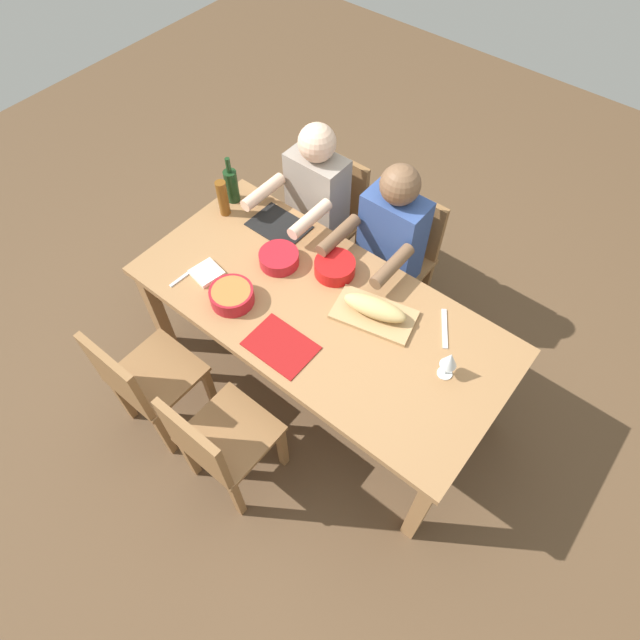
# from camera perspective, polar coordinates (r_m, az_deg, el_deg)

# --- Properties ---
(ground_plane) EXTENTS (8.00, 8.00, 0.00)m
(ground_plane) POSITION_cam_1_polar(r_m,az_deg,el_deg) (3.29, 0.00, -6.35)
(ground_plane) COLOR brown
(dining_table) EXTENTS (1.94, 0.91, 0.74)m
(dining_table) POSITION_cam_1_polar(r_m,az_deg,el_deg) (2.73, 0.00, 0.37)
(dining_table) COLOR #9E7044
(dining_table) RESTS_ON ground_plane
(chair_near_right) EXTENTS (0.40, 0.40, 0.85)m
(chair_near_right) POSITION_cam_1_polar(r_m,az_deg,el_deg) (3.48, 1.22, 11.29)
(chair_near_right) COLOR olive
(chair_near_right) RESTS_ON ground_plane
(diner_near_right) EXTENTS (0.41, 0.53, 1.20)m
(diner_near_right) POSITION_cam_1_polar(r_m,az_deg,el_deg) (3.23, -0.77, 12.32)
(diner_near_right) COLOR #2D2D38
(diner_near_right) RESTS_ON ground_plane
(chair_near_center) EXTENTS (0.40, 0.40, 0.85)m
(chair_near_center) POSITION_cam_1_polar(r_m,az_deg,el_deg) (3.28, 8.60, 7.16)
(chair_near_center) COLOR olive
(chair_near_center) RESTS_ON ground_plane
(diner_near_center) EXTENTS (0.41, 0.53, 1.20)m
(diner_near_center) POSITION_cam_1_polar(r_m,az_deg,el_deg) (3.02, 7.16, 7.94)
(diner_near_center) COLOR #2D2D38
(diner_near_center) RESTS_ON ground_plane
(chair_far_right) EXTENTS (0.40, 0.40, 0.85)m
(chair_far_right) POSITION_cam_1_polar(r_m,az_deg,el_deg) (2.88, -18.38, -6.09)
(chair_far_right) COLOR olive
(chair_far_right) RESTS_ON ground_plane
(chair_far_center) EXTENTS (0.40, 0.40, 0.85)m
(chair_far_center) POSITION_cam_1_polar(r_m,az_deg,el_deg) (2.63, -10.94, -12.68)
(chair_far_center) COLOR olive
(chair_far_center) RESTS_ON ground_plane
(serving_bowl_fruit) EXTENTS (0.22, 0.22, 0.08)m
(serving_bowl_fruit) POSITION_cam_1_polar(r_m,az_deg,el_deg) (2.69, -9.37, 2.64)
(serving_bowl_fruit) COLOR #B21923
(serving_bowl_fruit) RESTS_ON dining_table
(serving_bowl_pasta) EXTENTS (0.21, 0.21, 0.08)m
(serving_bowl_pasta) POSITION_cam_1_polar(r_m,az_deg,el_deg) (2.77, 1.58, 5.70)
(serving_bowl_pasta) COLOR red
(serving_bowl_pasta) RESTS_ON dining_table
(serving_bowl_greens) EXTENTS (0.21, 0.21, 0.07)m
(serving_bowl_greens) POSITION_cam_1_polar(r_m,az_deg,el_deg) (2.83, -4.39, 6.63)
(serving_bowl_greens) COLOR #B21923
(serving_bowl_greens) RESTS_ON dining_table
(cutting_board) EXTENTS (0.44, 0.31, 0.02)m
(cutting_board) POSITION_cam_1_polar(r_m,az_deg,el_deg) (2.64, 5.75, 0.59)
(cutting_board) COLOR tan
(cutting_board) RESTS_ON dining_table
(bread_loaf) EXTENTS (0.34, 0.18, 0.09)m
(bread_loaf) POSITION_cam_1_polar(r_m,az_deg,el_deg) (2.59, 5.85, 1.30)
(bread_loaf) COLOR tan
(bread_loaf) RESTS_ON cutting_board
(wine_bottle) EXTENTS (0.08, 0.08, 0.29)m
(wine_bottle) POSITION_cam_1_polar(r_m,az_deg,el_deg) (3.16, -9.39, 13.99)
(wine_bottle) COLOR #193819
(wine_bottle) RESTS_ON dining_table
(beer_bottle) EXTENTS (0.06, 0.06, 0.22)m
(beer_bottle) POSITION_cam_1_polar(r_m,az_deg,el_deg) (3.08, -10.29, 12.63)
(beer_bottle) COLOR brown
(beer_bottle) RESTS_ON dining_table
(wine_glass) EXTENTS (0.08, 0.08, 0.17)m
(wine_glass) POSITION_cam_1_polar(r_m,az_deg,el_deg) (2.42, 13.61, -4.21)
(wine_glass) COLOR silver
(wine_glass) RESTS_ON dining_table
(placemat_near_right) EXTENTS (0.32, 0.23, 0.01)m
(placemat_near_right) POSITION_cam_1_polar(r_m,az_deg,el_deg) (3.04, -4.39, 9.97)
(placemat_near_right) COLOR black
(placemat_near_right) RESTS_ON dining_table
(fork_far_right) EXTENTS (0.03, 0.17, 0.01)m
(fork_far_right) POSITION_cam_1_polar(r_m,az_deg,el_deg) (2.87, -14.36, 4.47)
(fork_far_right) COLOR silver
(fork_far_right) RESTS_ON dining_table
(placemat_far_center) EXTENTS (0.32, 0.23, 0.01)m
(placemat_far_center) POSITION_cam_1_polar(r_m,az_deg,el_deg) (2.54, -4.19, -2.75)
(placemat_far_center) COLOR maroon
(placemat_far_center) RESTS_ON dining_table
(carving_knife) EXTENTS (0.14, 0.21, 0.01)m
(carving_knife) POSITION_cam_1_polar(r_m,az_deg,el_deg) (2.65, 13.11, -0.88)
(carving_knife) COLOR silver
(carving_knife) RESTS_ON dining_table
(napkin_stack) EXTENTS (0.16, 0.16, 0.02)m
(napkin_stack) POSITION_cam_1_polar(r_m,az_deg,el_deg) (2.85, -11.96, 4.93)
(napkin_stack) COLOR white
(napkin_stack) RESTS_ON dining_table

